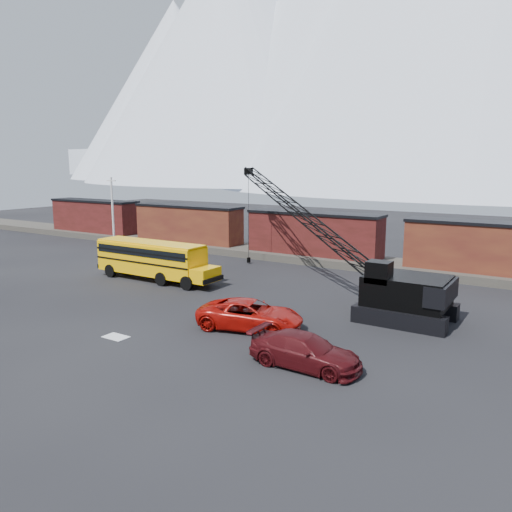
# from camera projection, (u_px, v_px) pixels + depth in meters

# --- Properties ---
(ground) EXTENTS (160.00, 160.00, 0.00)m
(ground) POSITION_uv_depth(u_px,v_px,m) (159.00, 317.00, 31.26)
(ground) COLOR black
(ground) RESTS_ON ground
(gravel_berm) EXTENTS (120.00, 5.00, 0.70)m
(gravel_berm) POSITION_uv_depth(u_px,v_px,m) (313.00, 257.00, 49.48)
(gravel_berm) COLOR #4D493F
(gravel_berm) RESTS_ON ground
(boxcar_west_far) EXTENTS (13.70, 3.10, 4.17)m
(boxcar_west_far) POSITION_uv_depth(u_px,v_px,m) (95.00, 216.00, 65.88)
(boxcar_west_far) COLOR #541817
(boxcar_west_far) RESTS_ON gravel_berm
(boxcar_west_near) EXTENTS (13.70, 3.10, 4.17)m
(boxcar_west_near) POSITION_uv_depth(u_px,v_px,m) (188.00, 223.00, 57.46)
(boxcar_west_near) COLOR #471814
(boxcar_west_near) RESTS_ON gravel_berm
(boxcar_mid) EXTENTS (13.70, 3.10, 4.17)m
(boxcar_mid) POSITION_uv_depth(u_px,v_px,m) (314.00, 233.00, 49.05)
(boxcar_mid) COLOR #541817
(boxcar_mid) RESTS_ON gravel_berm
(boxcar_east_near) EXTENTS (13.70, 3.10, 4.17)m
(boxcar_east_near) POSITION_uv_depth(u_px,v_px,m) (491.00, 248.00, 40.63)
(boxcar_east_near) COLOR #471814
(boxcar_east_near) RESTS_ON gravel_berm
(utility_pole) EXTENTS (1.40, 0.24, 8.00)m
(utility_pole) POSITION_uv_depth(u_px,v_px,m) (113.00, 211.00, 58.10)
(utility_pole) COLOR silver
(utility_pole) RESTS_ON ground
(snow_patch) EXTENTS (1.40, 0.90, 0.02)m
(snow_patch) POSITION_uv_depth(u_px,v_px,m) (116.00, 337.00, 27.68)
(snow_patch) COLOR silver
(snow_patch) RESTS_ON ground
(school_bus) EXTENTS (11.65, 2.65, 3.19)m
(school_bus) POSITION_uv_depth(u_px,v_px,m) (154.00, 259.00, 41.00)
(school_bus) COLOR #F4AF05
(school_bus) RESTS_ON ground
(red_pickup) EXTENTS (6.63, 4.22, 1.70)m
(red_pickup) POSITION_uv_depth(u_px,v_px,m) (250.00, 315.00, 28.92)
(red_pickup) COLOR #A40D07
(red_pickup) RESTS_ON ground
(maroon_suv) EXTENTS (5.50, 2.27, 1.59)m
(maroon_suv) POSITION_uv_depth(u_px,v_px,m) (305.00, 351.00, 23.45)
(maroon_suv) COLOR #430C0F
(maroon_suv) RESTS_ON ground
(crawler_crane) EXTENTS (21.17, 12.40, 9.34)m
(crawler_crane) POSITION_uv_depth(u_px,v_px,m) (302.00, 215.00, 38.77)
(crawler_crane) COLOR black
(crawler_crane) RESTS_ON ground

